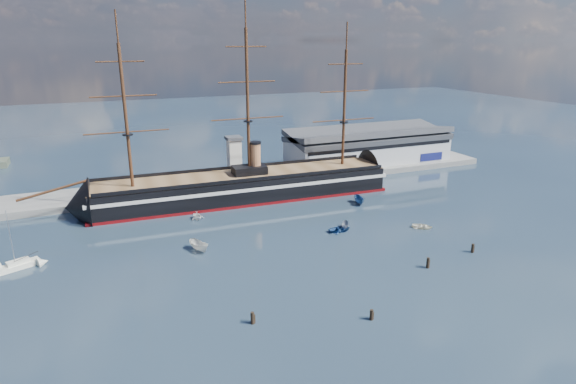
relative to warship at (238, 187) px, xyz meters
name	(u,v)px	position (x,y,z in m)	size (l,w,h in m)	color
ground	(260,221)	(-0.09, -20.00, -4.04)	(600.00, 600.00, 0.00)	#212F41
quay	(252,182)	(9.91, 16.00, -4.04)	(180.00, 18.00, 2.00)	slate
warehouse	(368,146)	(57.91, 20.00, 3.95)	(63.00, 21.00, 11.60)	#B7BABC
quay_tower	(234,158)	(2.91, 13.00, 5.72)	(5.00, 5.00, 15.00)	silver
warship	(238,187)	(0.00, 0.00, 0.00)	(113.15, 19.31, 53.94)	black
sailboat	(18,265)	(-56.85, -26.48, -3.19)	(8.62, 5.48, 13.32)	white
motorboat_a	(199,251)	(-19.34, -32.67, -4.04)	(7.56, 2.77, 3.02)	white
motorboat_b	(340,231)	(16.37, -34.57, -4.04)	(3.67, 1.47, 1.71)	navy
motorboat_c	(345,229)	(18.53, -33.43, -4.04)	(5.21, 1.91, 2.09)	slate
motorboat_d	(197,219)	(-15.27, -12.00, -4.04)	(6.66, 2.89, 2.44)	white
motorboat_e	(422,228)	(37.09, -40.85, -4.04)	(3.26, 1.31, 1.52)	white
motorboat_f	(359,204)	(31.98, -17.69, -4.04)	(7.11, 2.61, 2.84)	navy
piling_near_left	(253,324)	(-17.55, -65.72, -4.04)	(0.64, 0.64, 2.92)	black
piling_near_mid	(371,320)	(1.91, -72.51, -4.04)	(0.64, 0.64, 2.66)	black
piling_near_right	(427,268)	(23.72, -59.99, -4.04)	(0.64, 0.64, 3.09)	black
piling_far_right	(472,253)	(38.22, -57.52, -4.04)	(0.64, 0.64, 2.84)	black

